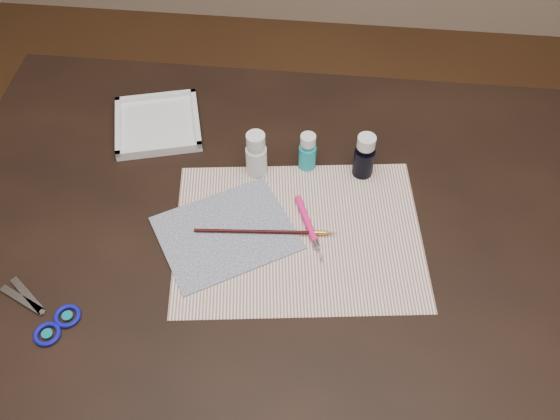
# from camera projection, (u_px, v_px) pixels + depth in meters

# --- Properties ---
(ground) EXTENTS (3.50, 3.50, 0.02)m
(ground) POSITION_uv_depth(u_px,v_px,m) (280.00, 391.00, 1.74)
(ground) COLOR #422614
(ground) RESTS_ON ground
(table) EXTENTS (1.30, 0.90, 0.75)m
(table) POSITION_uv_depth(u_px,v_px,m) (280.00, 325.00, 1.44)
(table) COLOR black
(table) RESTS_ON ground
(paper) EXTENTS (0.49, 0.40, 0.00)m
(paper) POSITION_uv_depth(u_px,v_px,m) (298.00, 235.00, 1.14)
(paper) COLOR white
(paper) RESTS_ON table
(canvas) EXTENTS (0.30, 0.28, 0.00)m
(canvas) POSITION_uv_depth(u_px,v_px,m) (226.00, 233.00, 1.14)
(canvas) COLOR #172040
(canvas) RESTS_ON paper
(paint_bottle_white) EXTENTS (0.05, 0.05, 0.10)m
(paint_bottle_white) POSITION_uv_depth(u_px,v_px,m) (256.00, 154.00, 1.20)
(paint_bottle_white) COLOR white
(paint_bottle_white) RESTS_ON table
(paint_bottle_cyan) EXTENTS (0.04, 0.04, 0.08)m
(paint_bottle_cyan) POSITION_uv_depth(u_px,v_px,m) (308.00, 151.00, 1.22)
(paint_bottle_cyan) COLOR #1BA1AF
(paint_bottle_cyan) RESTS_ON table
(paint_bottle_navy) EXTENTS (0.05, 0.05, 0.10)m
(paint_bottle_navy) POSITION_uv_depth(u_px,v_px,m) (364.00, 156.00, 1.20)
(paint_bottle_navy) COLOR black
(paint_bottle_navy) RESTS_ON table
(paintbrush) EXTENTS (0.26, 0.03, 0.01)m
(paintbrush) POSITION_uv_depth(u_px,v_px,m) (266.00, 232.00, 1.13)
(paintbrush) COLOR black
(paintbrush) RESTS_ON canvas
(craft_knife) EXTENTS (0.07, 0.15, 0.01)m
(craft_knife) POSITION_uv_depth(u_px,v_px,m) (310.00, 230.00, 1.14)
(craft_knife) COLOR #FF1F7E
(craft_knife) RESTS_ON paper
(scissors) EXTENTS (0.19, 0.15, 0.01)m
(scissors) POSITION_uv_depth(u_px,v_px,m) (33.00, 310.00, 1.04)
(scissors) COLOR silver
(scissors) RESTS_ON table
(palette_tray) EXTENTS (0.21, 0.21, 0.02)m
(palette_tray) POSITION_uv_depth(u_px,v_px,m) (158.00, 124.00, 1.31)
(palette_tray) COLOR white
(palette_tray) RESTS_ON table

